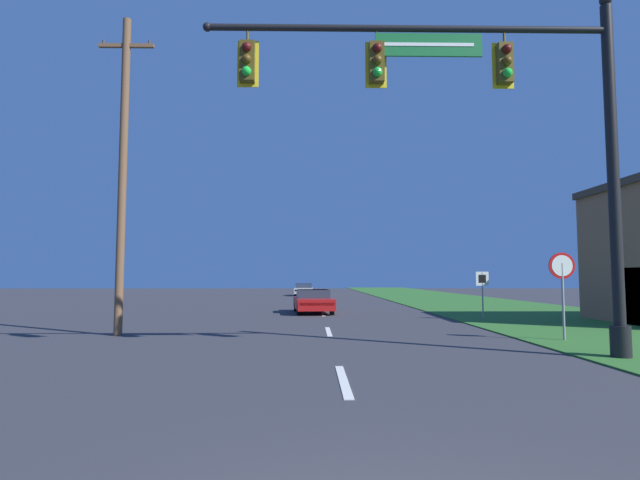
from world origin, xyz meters
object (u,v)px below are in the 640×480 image
object	(u,v)px
stop_sign	(562,276)
route_sign_post	(482,284)
signal_mast	(502,124)
utility_pole_near	(123,169)
far_car	(304,290)
car_ahead	(313,301)

from	to	relation	value
stop_sign	route_sign_post	bearing A→B (deg)	89.18
signal_mast	route_sign_post	size ratio (longest dim) A/B	4.79
stop_sign	utility_pole_near	world-z (taller)	utility_pole_near
stop_sign	utility_pole_near	xyz separation A→B (m)	(-13.34, 1.62, 3.45)
stop_sign	utility_pole_near	size ratio (longest dim) A/B	0.24
far_car	route_sign_post	size ratio (longest dim) A/B	2.12
utility_pole_near	stop_sign	bearing A→B (deg)	-6.92
car_ahead	utility_pole_near	distance (m)	12.59
route_sign_post	utility_pole_near	xyz separation A→B (m)	(-13.44, -5.47, 3.79)
route_sign_post	signal_mast	bearing A→B (deg)	-106.13
car_ahead	far_car	size ratio (longest dim) A/B	1.03
car_ahead	route_sign_post	world-z (taller)	route_sign_post
utility_pole_near	car_ahead	bearing A→B (deg)	58.15
car_ahead	stop_sign	xyz separation A→B (m)	(7.18, -11.53, 1.26)
far_car	utility_pole_near	size ratio (longest dim) A/B	0.42
signal_mast	route_sign_post	xyz separation A→B (m)	(2.94, 10.16, -3.84)
stop_sign	route_sign_post	world-z (taller)	stop_sign
car_ahead	route_sign_post	xyz separation A→B (m)	(7.28, -4.44, 0.92)
far_car	utility_pole_near	bearing A→B (deg)	-98.78
far_car	route_sign_post	xyz separation A→B (m)	(8.15, -28.76, 0.92)
car_ahead	stop_sign	world-z (taller)	stop_sign
stop_sign	utility_pole_near	distance (m)	13.87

